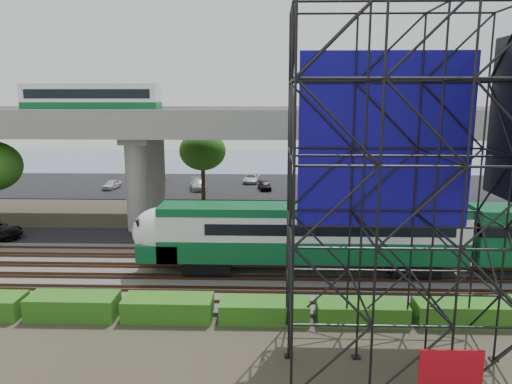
{
  "coord_description": "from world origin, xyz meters",
  "views": [
    {
      "loc": [
        1.33,
        -28.38,
        11.48
      ],
      "look_at": [
        0.24,
        6.0,
        4.71
      ],
      "focal_mm": 35.0,
      "sensor_mm": 36.0,
      "label": 1
    }
  ],
  "objects": [
    {
      "name": "service_road",
      "position": [
        0.0,
        10.5,
        0.04
      ],
      "size": [
        90.0,
        5.0,
        0.08
      ],
      "primitive_type": "cube",
      "color": "black",
      "rests_on": "ground"
    },
    {
      "name": "hedge_strip",
      "position": [
        1.01,
        -4.3,
        0.56
      ],
      "size": [
        34.6,
        1.8,
        1.2
      ],
      "color": "#286316",
      "rests_on": "ground"
    },
    {
      "name": "ground",
      "position": [
        0.0,
        0.0,
        0.0
      ],
      "size": [
        140.0,
        140.0,
        0.0
      ],
      "primitive_type": "plane",
      "color": "#474233",
      "rests_on": "ground"
    },
    {
      "name": "scaffold_tower",
      "position": [
        6.64,
        -7.98,
        7.47
      ],
      "size": [
        9.36,
        6.36,
        15.0
      ],
      "color": "black",
      "rests_on": "ground"
    },
    {
      "name": "harbor_water",
      "position": [
        0.0,
        56.0,
        0.01
      ],
      "size": [
        140.0,
        40.0,
        0.03
      ],
      "primitive_type": "cube",
      "color": "slate",
      "rests_on": "ground"
    },
    {
      "name": "parking_lot",
      "position": [
        0.0,
        34.0,
        0.04
      ],
      "size": [
        90.0,
        18.0,
        0.08
      ],
      "primitive_type": "cube",
      "color": "black",
      "rests_on": "ground"
    },
    {
      "name": "overpass",
      "position": [
        -1.07,
        16.0,
        8.21
      ],
      "size": [
        80.0,
        12.0,
        12.4
      ],
      "color": "#9E9B93",
      "rests_on": "ground"
    },
    {
      "name": "commuter_train",
      "position": [
        5.93,
        2.0,
        2.88
      ],
      "size": [
        29.3,
        3.06,
        4.3
      ],
      "color": "black",
      "rests_on": "rail_tracks"
    },
    {
      "name": "ballast_bed",
      "position": [
        0.0,
        2.0,
        0.1
      ],
      "size": [
        90.0,
        12.0,
        0.2
      ],
      "primitive_type": "cube",
      "color": "slate",
      "rests_on": "ground"
    },
    {
      "name": "trees",
      "position": [
        -4.67,
        16.17,
        5.57
      ],
      "size": [
        40.94,
        16.94,
        7.69
      ],
      "color": "#382314",
      "rests_on": "ground"
    },
    {
      "name": "parked_cars",
      "position": [
        0.99,
        33.54,
        0.66
      ],
      "size": [
        36.32,
        9.5,
        1.25
      ],
      "color": "silver",
      "rests_on": "parking_lot"
    },
    {
      "name": "rail_tracks",
      "position": [
        0.0,
        2.0,
        0.28
      ],
      "size": [
        90.0,
        9.52,
        0.16
      ],
      "color": "#472D1E",
      "rests_on": "ballast_bed"
    }
  ]
}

